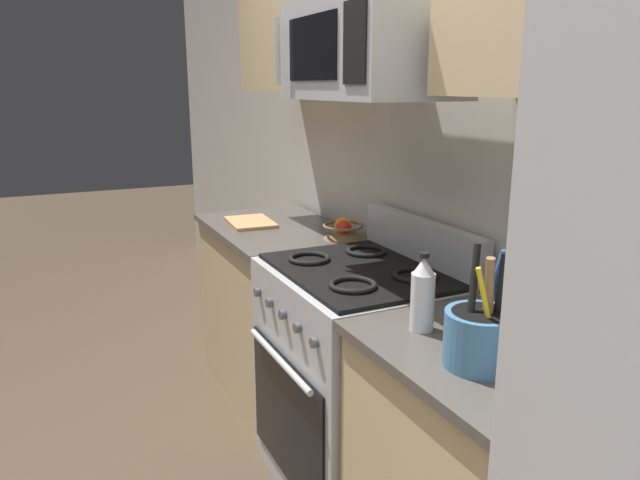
% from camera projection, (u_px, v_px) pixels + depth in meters
% --- Properties ---
extents(wall_back, '(8.00, 0.10, 2.60)m').
position_uv_depth(wall_back, '(446.00, 165.00, 2.35)').
color(wall_back, beige).
rests_on(wall_back, ground).
extents(counter_left, '(0.96, 0.62, 0.91)m').
position_uv_depth(counter_left, '(278.00, 309.00, 3.17)').
color(counter_left, tan).
rests_on(counter_left, ground).
extents(range_oven, '(0.76, 0.66, 1.09)m').
position_uv_depth(range_oven, '(359.00, 376.00, 2.40)').
color(range_oven, '#B2B5BA').
rests_on(range_oven, ground).
extents(microwave, '(0.69, 0.44, 0.35)m').
position_uv_depth(microwave, '(371.00, 49.00, 2.10)').
color(microwave, '#B2B5BA').
extents(upper_cabinets_left, '(0.95, 0.34, 0.78)m').
position_uv_depth(upper_cabinets_left, '(304.00, 8.00, 2.86)').
color(upper_cabinets_left, tan).
extents(utensil_crock, '(0.18, 0.18, 0.31)m').
position_uv_depth(utensil_crock, '(480.00, 336.00, 1.51)').
color(utensil_crock, teal).
rests_on(utensil_crock, counter_right).
extents(fruit_basket, '(0.19, 0.19, 0.10)m').
position_uv_depth(fruit_basket, '(343.00, 230.00, 2.79)').
color(fruit_basket, brown).
rests_on(fruit_basket, counter_left).
extents(cutting_board, '(0.33, 0.24, 0.02)m').
position_uv_depth(cutting_board, '(250.00, 222.00, 3.10)').
color(cutting_board, tan).
rests_on(cutting_board, counter_left).
extents(bottle_vinegar, '(0.07, 0.07, 0.23)m').
position_uv_depth(bottle_vinegar, '(423.00, 295.00, 1.73)').
color(bottle_vinegar, silver).
rests_on(bottle_vinegar, counter_right).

